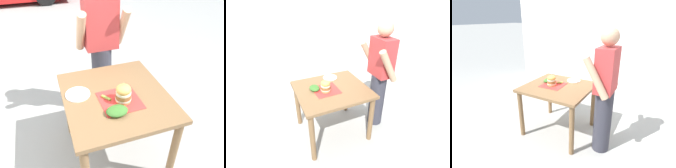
% 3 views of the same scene
% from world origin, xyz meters
% --- Properties ---
extents(ground_plane, '(80.00, 80.00, 0.00)m').
position_xyz_m(ground_plane, '(0.00, 0.00, 0.00)').
color(ground_plane, '#9E9E99').
extents(patio_table, '(0.92, 1.00, 0.79)m').
position_xyz_m(patio_table, '(0.00, 0.00, 0.66)').
color(patio_table, brown).
rests_on(patio_table, ground).
extents(serving_paper, '(0.35, 0.35, 0.00)m').
position_xyz_m(serving_paper, '(0.01, -0.09, 0.80)').
color(serving_paper, red).
rests_on(serving_paper, patio_table).
extents(sandwich, '(0.14, 0.14, 0.20)m').
position_xyz_m(sandwich, '(0.03, -0.10, 0.88)').
color(sandwich, gold).
rests_on(sandwich, serving_paper).
extents(pickle_spear, '(0.07, 0.09, 0.02)m').
position_xyz_m(pickle_spear, '(-0.10, -0.03, 0.81)').
color(pickle_spear, '#8EA83D').
rests_on(pickle_spear, serving_paper).
extents(side_plate_with_forks, '(0.22, 0.22, 0.02)m').
position_xyz_m(side_plate_with_forks, '(-0.32, 0.11, 0.80)').
color(side_plate_with_forks, white).
rests_on(side_plate_with_forks, patio_table).
extents(side_salad, '(0.18, 0.14, 0.06)m').
position_xyz_m(side_salad, '(-0.07, -0.23, 0.82)').
color(side_salad, '#386B28').
rests_on(side_salad, patio_table).
extents(diner_across_table, '(0.55, 0.35, 1.69)m').
position_xyz_m(diner_across_table, '(0.09, 0.75, 0.88)').
color(diner_across_table, '#33333D').
rests_on(diner_across_table, ground).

